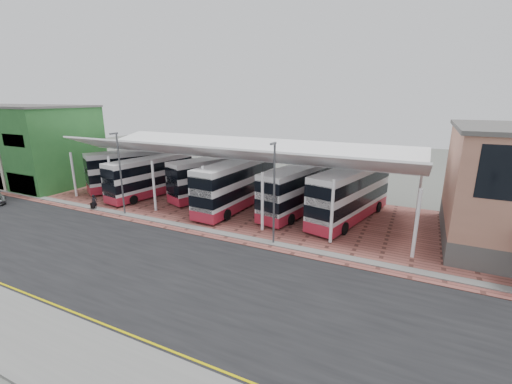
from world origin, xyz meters
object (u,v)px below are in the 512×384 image
Objects in this scene: bus_0 at (137,170)px; bus_5 at (350,194)px; bus_2 at (215,178)px; pedestrian at (94,202)px; bus_1 at (151,177)px; bus_4 at (299,190)px; bus_3 at (236,185)px.

bus_5 is (26.30, 0.16, 0.05)m from bus_0.
bus_2 reaches higher than pedestrian.
pedestrian is (-1.54, -6.70, -1.43)m from bus_1.
bus_4 is (17.52, 1.84, 0.09)m from bus_1.
bus_2 is 7.17× the size of pedestrian.
bus_5 is 25.60m from pedestrian.
bus_2 is 0.94× the size of bus_3.
pedestrian is (2.24, -8.44, -1.61)m from bus_0.
bus_0 is 10.89m from bus_2.
bus_5 is (22.52, 1.89, 0.22)m from bus_1.
bus_2 is at bearing 30.81° from bus_1.
bus_5 reaches higher than bus_4.
pedestrian is (-12.71, -7.03, -1.63)m from bus_3.
bus_1 is at bearing -174.93° from bus_3.
bus_4 is at bearing 15.35° from bus_1.
bus_4 is 5.01m from bus_5.
bus_0 is at bearing -153.21° from bus_2.
bus_0 is at bearing 28.58° from pedestrian.
pedestrian is (-24.06, -8.59, -1.66)m from bus_5.
bus_4 reaches higher than bus_2.
bus_2 is at bearing 35.41° from bus_0.
bus_5 is 7.78× the size of pedestrian.
bus_5 reaches higher than bus_1.
bus_1 is 7.59m from bus_2.
bus_4 is (10.45, -0.94, 0.04)m from bus_2.
bus_4 is (6.34, 1.51, -0.11)m from bus_3.
bus_3 reaches higher than bus_1.
bus_1 reaches higher than pedestrian.
bus_1 is at bearing -161.45° from bus_5.
bus_4 reaches higher than bus_1.
bus_5 is at bearing 30.27° from bus_0.
bus_5 reaches higher than bus_2.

